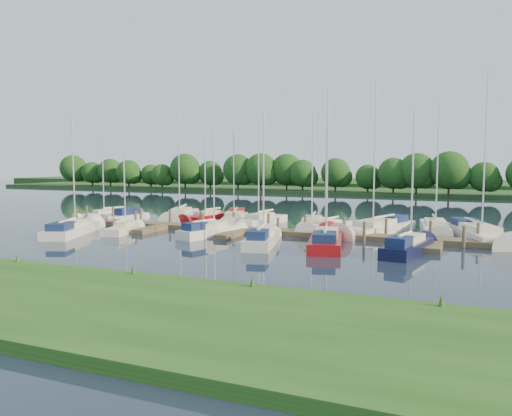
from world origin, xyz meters
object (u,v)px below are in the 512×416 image
at_px(sailboat_s_2, 211,232).
at_px(sailboat_n_5, 260,222).
at_px(motorboat, 126,217).
at_px(dock, 242,231).
at_px(sailboat_n_0, 106,216).

bearing_deg(sailboat_s_2, sailboat_n_5, 100.52).
distance_m(sailboat_n_5, sailboat_s_2, 8.82).
height_order(motorboat, sailboat_s_2, sailboat_s_2).
xyz_separation_m(dock, motorboat, (-15.47, 3.98, 0.15)).
relative_size(sailboat_n_0, sailboat_s_2, 0.94).
relative_size(sailboat_n_0, motorboat, 1.49).
xyz_separation_m(motorboat, sailboat_n_5, (14.72, 2.02, -0.07)).
relative_size(sailboat_n_0, sailboat_n_5, 0.83).
distance_m(motorboat, sailboat_s_2, 15.41).
bearing_deg(motorboat, dock, 173.00).
bearing_deg(motorboat, sailboat_n_5, -164.75).
bearing_deg(dock, sailboat_n_0, 165.76).
distance_m(dock, motorboat, 15.97).
relative_size(motorboat, sailboat_n_5, 0.56).
distance_m(sailboat_n_0, sailboat_s_2, 18.69).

